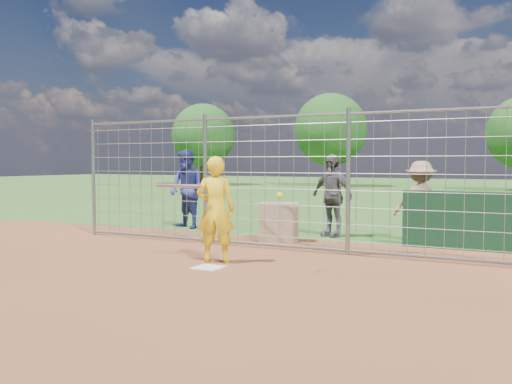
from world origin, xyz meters
The scene contains 11 objects.
ground centered at (0.00, 0.00, 0.00)m, with size 100.00×100.00×0.00m, color #2D591E.
infield_dirt centered at (0.00, -3.00, 0.01)m, with size 18.00×18.00×0.00m, color brown.
home_plate centered at (0.00, -0.20, 0.01)m, with size 0.43×0.43×0.02m, color silver.
dugout_wall centered at (3.40, 3.60, 0.55)m, with size 2.60×0.20×1.10m, color #11381E.
batter centered at (-0.17, 0.28, 0.88)m, with size 0.64×0.42×1.75m, color yellow.
bystander_a centered at (-3.38, 4.02, 0.98)m, with size 0.95×0.74×1.96m, color navy.
bystander_b centered at (0.35, 4.29, 0.91)m, with size 1.07×0.45×1.83m, color #504F54.
bystander_c centered at (2.27, 4.36, 0.84)m, with size 1.08×0.62×1.67m, color #9C7255.
equipment_bin centered at (-0.37, 3.09, 0.40)m, with size 0.80×0.55×0.80m, color tan.
equipment_in_play centered at (-0.27, 0.01, 1.24)m, with size 2.38×0.22×0.18m.
backstop_fence centered at (0.00, 2.00, 1.26)m, with size 9.08×0.08×2.60m.
Camera 1 is at (4.78, -7.61, 1.66)m, focal length 40.00 mm.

